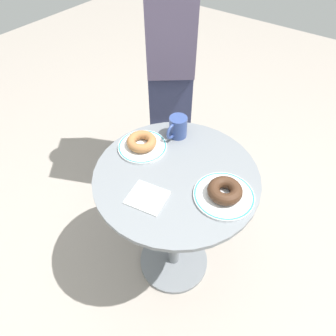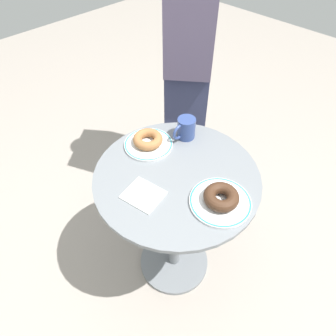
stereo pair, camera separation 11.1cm
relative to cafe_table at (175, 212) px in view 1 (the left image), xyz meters
name	(u,v)px [view 1 (the left image)]	position (x,y,z in m)	size (l,w,h in m)	color
ground_plane	(174,262)	(0.00, 0.00, -0.49)	(7.00, 7.00, 0.02)	#9E9389
cafe_table	(175,212)	(0.00, 0.00, 0.00)	(0.65, 0.65, 0.73)	slate
plate_left	(142,146)	(-0.20, 0.04, 0.26)	(0.20, 0.20, 0.01)	white
plate_right	(224,195)	(0.20, 0.01, 0.26)	(0.22, 0.22, 0.01)	white
donut_cinnamon	(142,141)	(-0.20, 0.04, 0.28)	(0.12, 0.12, 0.04)	#A36B3D
donut_chocolate	(225,191)	(0.20, 0.01, 0.29)	(0.13, 0.13, 0.04)	#422819
paper_napkin	(147,198)	(-0.02, -0.16, 0.26)	(0.13, 0.12, 0.01)	white
coffee_mug	(178,127)	(-0.13, 0.19, 0.30)	(0.08, 0.12, 0.09)	#334784
person_figure	(169,66)	(-0.43, 0.54, 0.33)	(0.43, 0.46, 1.65)	#2D3351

